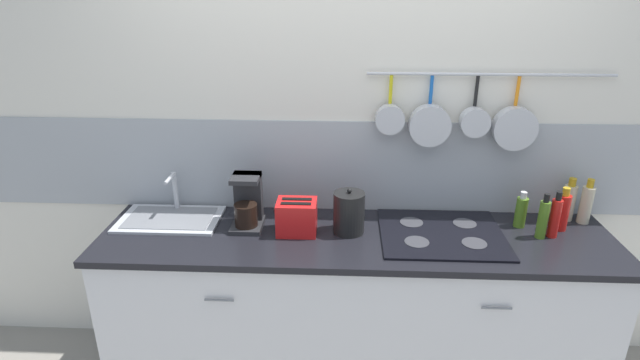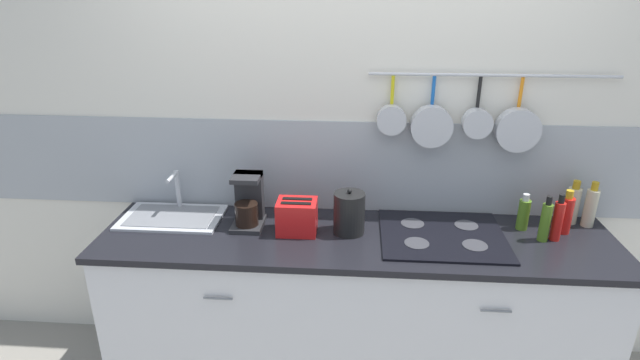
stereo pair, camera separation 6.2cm
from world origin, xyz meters
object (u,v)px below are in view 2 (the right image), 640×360
bottle_vinegar (566,214)px  coffee_maker (248,203)px  bottle_hot_sauce (558,220)px  bottle_olive_oil (590,207)px  bottle_dish_soap (545,221)px  toaster (297,217)px  bottle_cooking_wine (523,214)px  kettle (349,213)px  bottle_sesame_oil (573,204)px

bottle_vinegar → coffee_maker: bearing=-179.0°
bottle_hot_sauce → bottle_olive_oil: (0.23, 0.17, 0.00)m
bottle_dish_soap → bottle_vinegar: bottle_dish_soap is taller
toaster → bottle_hot_sauce: (1.30, 0.02, 0.02)m
toaster → bottle_cooking_wine: size_ratio=1.11×
toaster → kettle: (0.27, 0.02, 0.02)m
bottle_hot_sauce → bottle_olive_oil: 0.28m
bottle_olive_oil → bottle_vinegar: bearing=-151.1°
bottle_cooking_wine → bottle_hot_sauce: bearing=-39.8°
toaster → bottle_sesame_oil: bearing=8.6°
bottle_cooking_wine → toaster: bearing=-174.0°
coffee_maker → bottle_dish_soap: 1.50m
bottle_hot_sauce → bottle_olive_oil: bottle_olive_oil is taller
bottle_cooking_wine → bottle_dish_soap: size_ratio=0.82×
toaster → bottle_hot_sauce: size_ratio=0.89×
kettle → bottle_dish_soap: size_ratio=1.01×
kettle → bottle_sesame_oil: bearing=9.6°
toaster → bottle_vinegar: 1.37m
bottle_vinegar → bottle_olive_oil: size_ratio=0.94×
toaster → bottle_vinegar: (1.37, 0.10, 0.02)m
toaster → bottle_dish_soap: (1.24, 0.00, 0.02)m
coffee_maker → bottle_hot_sauce: bearing=-2.1°
bottle_dish_soap → toaster: bearing=-179.8°
kettle → bottle_vinegar: (1.10, 0.08, -0.01)m
toaster → bottle_olive_oil: bottle_olive_oil is taller
coffee_maker → bottle_cooking_wine: (1.43, 0.05, -0.03)m
bottle_dish_soap → bottle_sesame_oil: same height
bottle_hot_sauce → bottle_sesame_oil: bearing=53.5°
toaster → coffee_maker: bearing=164.8°
bottle_cooking_wine → bottle_olive_oil: bottle_olive_oil is taller
kettle → bottle_hot_sauce: bearing=-0.1°
bottle_cooking_wine → bottle_hot_sauce: bottle_hot_sauce is taller
coffee_maker → kettle: coffee_maker is taller
bottle_vinegar → bottle_olive_oil: bottle_olive_oil is taller
coffee_maker → bottle_dish_soap: size_ratio=1.18×
kettle → bottle_cooking_wine: (0.90, 0.11, -0.02)m
bottle_hot_sauce → bottle_sesame_oil: 0.25m
toaster → bottle_sesame_oil: 1.47m
bottle_olive_oil → kettle: bearing=-172.4°
toaster → bottle_vinegar: bearing=4.2°
bottle_dish_soap → bottle_sesame_oil: bearing=45.4°
kettle → bottle_vinegar: 1.11m
kettle → toaster: bearing=-176.1°
kettle → bottle_cooking_wine: bearing=6.7°
coffee_maker → bottle_olive_oil: bearing=3.6°
bottle_sesame_oil → bottle_hot_sauce: bearing=-126.5°
bottle_sesame_oil → bottle_olive_oil: bearing=-22.9°
kettle → bottle_dish_soap: bearing=-0.9°
bottle_cooking_wine → bottle_dish_soap: bearing=-61.0°
kettle → bottle_dish_soap: (0.97, -0.01, -0.00)m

